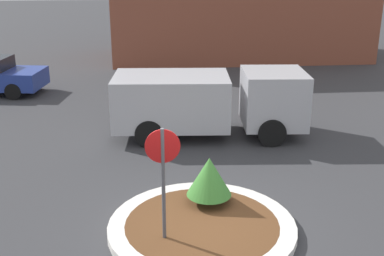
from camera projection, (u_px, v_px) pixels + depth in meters
ground_plane at (202, 230)px, 9.56m from camera, size 120.00×120.00×0.00m
traffic_island at (202, 227)px, 9.54m from camera, size 3.73×3.73×0.16m
stop_sign at (163, 168)px, 8.56m from camera, size 0.63×0.07×2.33m
island_shrub at (209, 176)px, 10.12m from camera, size 0.96×0.96×1.03m
utility_truck at (208, 100)px, 14.43m from camera, size 5.82×2.52×1.98m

